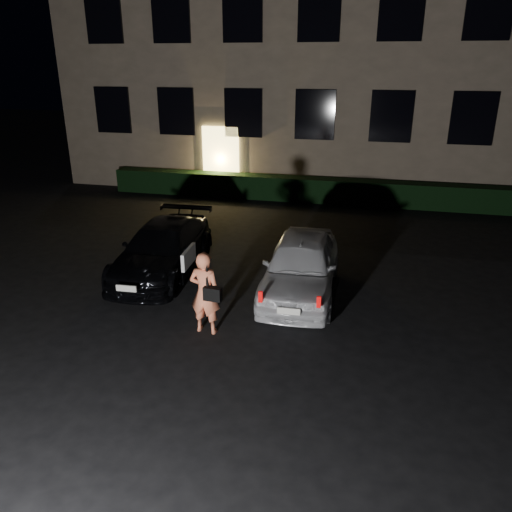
# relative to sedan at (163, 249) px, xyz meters

# --- Properties ---
(ground) EXTENTS (80.00, 80.00, 0.00)m
(ground) POSITION_rel_sedan_xyz_m (2.56, -3.16, -0.59)
(ground) COLOR black
(ground) RESTS_ON ground
(building) EXTENTS (20.00, 8.11, 12.00)m
(building) POSITION_rel_sedan_xyz_m (2.55, 11.83, 5.41)
(building) COLOR #6F614F
(building) RESTS_ON ground
(hedge) EXTENTS (15.00, 0.70, 0.85)m
(hedge) POSITION_rel_sedan_xyz_m (2.56, 7.34, -0.16)
(hedge) COLOR black
(hedge) RESTS_ON ground
(sedan) EXTENTS (1.91, 4.18, 1.17)m
(sedan) POSITION_rel_sedan_xyz_m (0.00, 0.00, 0.00)
(sedan) COLOR black
(sedan) RESTS_ON ground
(hatch) EXTENTS (1.65, 3.83, 1.29)m
(hatch) POSITION_rel_sedan_xyz_m (3.38, -0.39, 0.06)
(hatch) COLOR silver
(hatch) RESTS_ON ground
(man) EXTENTS (0.66, 0.42, 1.60)m
(man) POSITION_rel_sedan_xyz_m (1.92, -2.49, 0.22)
(man) COLOR #FF845A
(man) RESTS_ON ground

